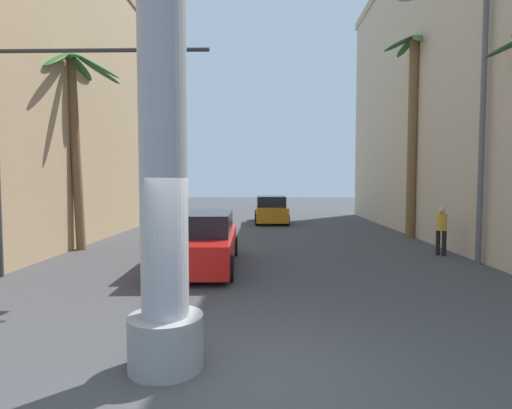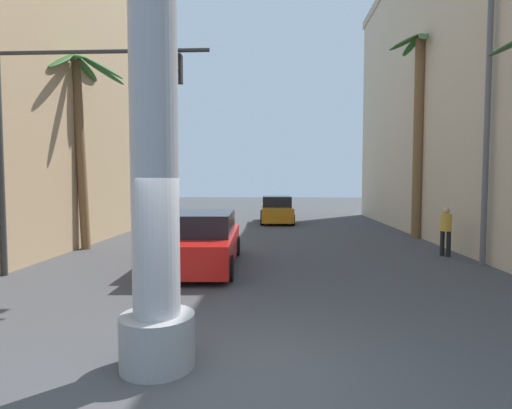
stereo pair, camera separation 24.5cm
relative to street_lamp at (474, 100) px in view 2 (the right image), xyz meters
name	(u,v)px [view 2 (the right image)]	position (x,y,z in m)	size (l,w,h in m)	color
ground_plane	(262,247)	(-6.17, 2.85, -4.78)	(89.32, 89.32, 0.00)	#424244
street_lamp	(474,100)	(0.00, 0.00, 0.00)	(2.66, 0.28, 7.97)	#59595E
traffic_light_mast	(65,115)	(-11.00, -1.95, -0.67)	(5.48, 0.32, 5.77)	#333333
car_lead	(200,241)	(-7.85, -0.58, -4.04)	(2.31, 4.93, 1.56)	black
car_far	(276,210)	(-5.62, 11.55, -4.04)	(2.02, 4.28, 1.56)	black
palm_tree_mid_right	(419,118)	(0.40, 5.59, 0.37)	(2.59, 2.60, 8.66)	brown
palm_tree_mid_left	(80,117)	(-12.62, 2.09, -0.07)	(3.28, 3.40, 6.92)	brown
pedestrian_mid_right	(446,228)	(-0.13, 1.33, -3.84)	(0.48, 0.48, 1.60)	black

